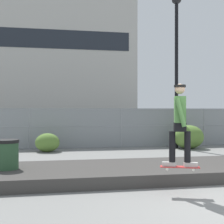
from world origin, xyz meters
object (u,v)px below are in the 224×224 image
at_px(skater, 180,120).
at_px(parked_car_near, 29,127).
at_px(street_lamp, 176,54).
at_px(trash_bin, 7,160).
at_px(shrub_left, 47,143).
at_px(skateboard, 180,167).
at_px(shrub_center, 189,137).

distance_m(skater, parked_car_near, 12.02).
height_order(street_lamp, trash_bin, street_lamp).
xyz_separation_m(street_lamp, shrub_left, (-5.89, -0.30, -3.98)).
bearing_deg(street_lamp, parked_car_near, 152.03).
height_order(skateboard, skater, skater).
bearing_deg(parked_car_near, shrub_center, -28.40).
height_order(shrub_left, shrub_center, shrub_center).
relative_size(shrub_center, trash_bin, 1.36).
bearing_deg(skater, shrub_center, 64.51).
bearing_deg(shrub_center, skateboard, -115.49).
height_order(skater, shrub_left, skater).
bearing_deg(skateboard, shrub_center, 64.51).
xyz_separation_m(skateboard, skater, (-0.00, 0.00, 0.98)).
height_order(skater, street_lamp, street_lamp).
relative_size(skateboard, trash_bin, 0.80).
xyz_separation_m(skater, shrub_left, (-2.87, 7.33, -1.17)).
relative_size(skateboard, shrub_left, 0.80).
distance_m(shrub_left, trash_bin, 5.41).
xyz_separation_m(skateboard, street_lamp, (3.02, 7.63, 3.79)).
height_order(parked_car_near, shrub_center, parked_car_near).
relative_size(skater, shrub_center, 1.22).
height_order(parked_car_near, trash_bin, parked_car_near).
bearing_deg(skateboard, trash_bin, 151.83).
xyz_separation_m(street_lamp, parked_car_near, (-6.96, 3.70, -3.54)).
relative_size(shrub_left, shrub_center, 0.73).
distance_m(skateboard, trash_bin, 4.21).
bearing_deg(shrub_left, parked_car_near, 105.02).
distance_m(skateboard, street_lamp, 9.04).
distance_m(shrub_left, shrub_center, 6.36).
relative_size(skateboard, street_lamp, 0.12).
distance_m(parked_car_near, trash_bin, 9.35).
xyz_separation_m(parked_car_near, shrub_left, (1.07, -4.00, -0.44)).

